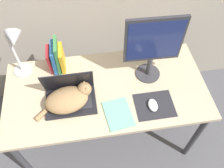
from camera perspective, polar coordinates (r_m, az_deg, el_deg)
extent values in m
cube|color=tan|center=(1.70, -1.40, -1.47)|extent=(1.43, 0.70, 0.03)
cylinder|color=#38383D|center=(1.97, -20.39, -17.29)|extent=(0.04, 0.04, 0.71)
cylinder|color=#38383D|center=(2.04, 19.44, -11.86)|extent=(0.04, 0.04, 0.71)
cylinder|color=#38383D|center=(2.24, -19.49, -2.61)|extent=(0.04, 0.04, 0.71)
cylinder|color=#38383D|center=(2.31, 14.35, 1.58)|extent=(0.04, 0.04, 0.71)
cube|color=black|center=(1.64, -9.81, -4.30)|extent=(0.34, 0.23, 0.02)
cube|color=#28282D|center=(1.63, -9.84, -4.45)|extent=(0.28, 0.12, 0.00)
cube|color=black|center=(1.59, -10.56, 0.56)|extent=(0.34, 0.07, 0.22)
cube|color=black|center=(1.59, -10.55, 0.41)|extent=(0.30, 0.05, 0.20)
ellipsoid|color=#99754C|center=(1.59, -10.81, -3.77)|extent=(0.31, 0.24, 0.12)
sphere|color=#99754C|center=(1.59, -6.68, -1.25)|extent=(0.10, 0.10, 0.10)
cone|color=#99754C|center=(1.58, -6.76, 0.35)|extent=(0.04, 0.04, 0.03)
cone|color=#99754C|center=(1.55, -6.28, -1.17)|extent=(0.04, 0.04, 0.03)
cylinder|color=#99754C|center=(1.63, -16.03, -6.57)|extent=(0.12, 0.12, 0.03)
cylinder|color=#333338|center=(1.78, 8.59, 2.54)|extent=(0.18, 0.18, 0.01)
cylinder|color=#333338|center=(1.72, 8.93, 4.29)|extent=(0.04, 0.04, 0.16)
cube|color=#28282D|center=(1.54, 10.12, 10.36)|extent=(0.38, 0.04, 0.35)
cube|color=navy|center=(1.53, 10.26, 10.05)|extent=(0.35, 0.01, 0.31)
cube|color=#232328|center=(1.64, 10.16, -5.05)|extent=(0.26, 0.22, 0.00)
ellipsoid|color=silver|center=(1.62, 9.81, -5.02)|extent=(0.06, 0.10, 0.03)
cube|color=maroon|center=(1.80, -14.63, 5.73)|extent=(0.03, 0.14, 0.18)
cube|color=#285B93|center=(1.78, -13.78, 6.17)|extent=(0.03, 0.17, 0.21)
cube|color=#387A42|center=(1.77, -13.04, 6.70)|extent=(0.03, 0.16, 0.25)
cube|color=gold|center=(1.79, -11.94, 6.12)|extent=(0.03, 0.16, 0.18)
cylinder|color=silver|center=(1.91, -20.68, 3.13)|extent=(0.13, 0.13, 0.01)
cylinder|color=silver|center=(1.78, -22.35, 6.77)|extent=(0.02, 0.02, 0.35)
cone|color=silver|center=(1.62, -22.66, 10.13)|extent=(0.11, 0.13, 0.14)
cube|color=#6BBC93|center=(1.58, 1.52, -7.15)|extent=(0.20, 0.25, 0.01)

